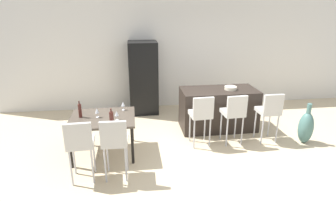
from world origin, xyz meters
name	(u,v)px	position (x,y,z in m)	size (l,w,h in m)	color
ground_plane	(207,151)	(0.00, 0.00, 0.00)	(10.00, 10.00, 0.00)	#C6B28E
back_wall	(183,53)	(0.00, 2.74, 1.45)	(10.00, 0.12, 2.90)	silver
kitchen_island	(218,109)	(0.51, 1.04, 0.46)	(1.67, 0.80, 0.92)	black
bar_chair_left	(201,113)	(-0.08, 0.26, 0.70)	(0.42, 0.42, 1.05)	beige
bar_chair_middle	(234,111)	(0.58, 0.26, 0.70)	(0.42, 0.42, 1.05)	beige
bar_chair_right	(270,110)	(1.32, 0.26, 0.70)	(0.41, 0.41, 1.05)	beige
dining_table	(103,121)	(-1.95, 0.20, 0.67)	(1.17, 0.98, 0.74)	#4C4238
dining_chair_near	(80,142)	(-2.22, -0.66, 0.70)	(0.42, 0.42, 1.05)	beige
dining_chair_far	(115,140)	(-1.69, -0.66, 0.70)	(0.41, 0.41, 1.05)	beige
wine_bottle_far	(80,111)	(-2.35, 0.25, 0.87)	(0.06, 0.06, 0.31)	#471E19
wine_bottle_middle	(112,118)	(-1.76, -0.17, 0.86)	(0.07, 0.07, 0.29)	#471E19
wine_glass_left	(123,104)	(-1.58, 0.51, 0.86)	(0.07, 0.07, 0.17)	silver
wine_glass_right	(97,111)	(-2.04, 0.20, 0.86)	(0.07, 0.07, 0.17)	silver
wine_glass_near	(117,114)	(-1.68, 0.02, 0.86)	(0.07, 0.07, 0.17)	silver
refrigerator	(143,78)	(-1.10, 2.30, 0.92)	(0.72, 0.68, 1.84)	black
fruit_bowl	(231,88)	(0.75, 1.00, 0.96)	(0.26, 0.26, 0.07)	beige
floor_vase	(306,127)	(2.06, 0.10, 0.34)	(0.29, 0.29, 0.85)	#47706B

